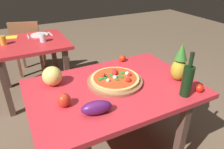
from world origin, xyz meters
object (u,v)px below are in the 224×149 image
Objects in this scene: pizza_board at (115,81)px; pineapple_left at (180,64)px; tomato_beside_pepper at (199,88)px; knife_utensil at (50,34)px; wine_bottle at (187,80)px; eggplant at (97,108)px; bell_pepper at (64,100)px; dinner_plate at (39,35)px; fork_utensil at (28,37)px; display_table at (114,96)px; tomato_at_corner at (122,58)px; drinking_glass_juice at (3,40)px; melon at (52,76)px; napkin_folded at (12,37)px; background_table at (30,51)px; dining_chair at (28,45)px; pizza at (115,78)px; drinking_glass_water at (43,38)px.

pizza_board is 0.53m from pineapple_left.
tomato_beside_pepper reaches higher than knife_utensil.
wine_bottle is 0.66m from eggplant.
bell_pepper is at bearing 163.14° from tomato_beside_pepper.
dinner_plate is at bearing 114.75° from pineapple_left.
pizza_board is 1.58m from fork_utensil.
tomato_at_corner is (0.29, 0.38, 0.12)m from display_table.
display_table is at bearing -63.42° from drinking_glass_juice.
wine_bottle is at bearing -118.70° from pineapple_left.
wine_bottle is 0.99m from melon.
bell_pepper is 0.70× the size of napkin_folded.
wine_bottle is at bearing -63.72° from background_table.
display_table is 8.48× the size of melon.
eggplant reaches higher than napkin_folded.
wine_bottle reaches higher than dining_chair.
wine_bottle is at bearing -35.46° from melon.
pizza_board is at bearing -72.44° from fork_utensil.
melon reaches higher than display_table.
fork_utensil reaches higher than background_table.
background_table is 1.42m from pizza_board.
tomato_beside_pepper is at bearing -16.86° from bell_pepper.
drinking_glass_juice is at bearing 128.18° from pineapple_left.
pineapple_left is at bearing -57.99° from napkin_folded.
dining_chair is 14.10× the size of tomato_beside_pepper.
drinking_glass_water reaches higher than pizza.
fork_utensil is (-0.02, -0.43, 0.25)m from dining_chair.
dining_chair is at bearing 89.87° from bell_pepper.
pizza is at bearing 52.88° from display_table.
pineapple_left is 2.11m from napkin_folded.
dining_chair is 8.33× the size of drinking_glass_juice.
melon is (0.04, -1.13, 0.19)m from background_table.
tomato_beside_pepper is (0.13, -0.02, -0.09)m from wine_bottle.
tomato_beside_pepper reaches higher than background_table.
melon is at bearing 156.33° from pizza_board.
display_table is 4.10× the size of pineapple_left.
drinking_glass_water is (-0.68, 1.64, -0.07)m from wine_bottle.
pizza_board is 0.40m from eggplant.
display_table is at bearing -127.45° from tomato_at_corner.
drinking_glass_juice reaches higher than display_table.
wine_bottle is 1.50× the size of dinner_plate.
tomato_beside_pepper is at bearing -38.90° from pizza_board.
wine_bottle reaches higher than tomato_at_corner.
bell_pepper reaches higher than pizza.
dinner_plate reaches higher than knife_utensil.
dining_chair reaches higher than pizza_board.
pizza is 1.74× the size of dinner_plate.
dining_chair is 0.50m from fork_utensil.
wine_bottle is 2.23m from napkin_folded.
wine_bottle reaches higher than fork_utensil.
dinner_plate is (0.00, 0.26, -0.04)m from drinking_glass_water.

